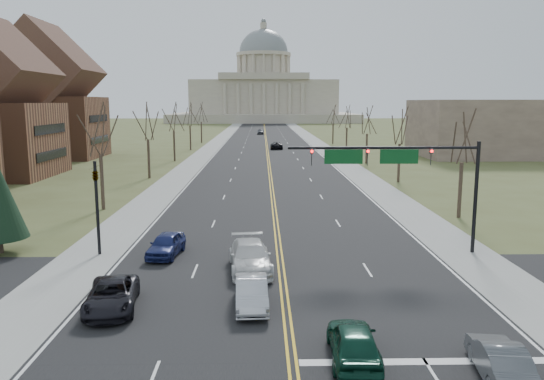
{
  "coord_description": "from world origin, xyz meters",
  "views": [
    {
      "loc": [
        -1.12,
        -19.41,
        9.63
      ],
      "look_at": [
        -0.34,
        20.4,
        3.0
      ],
      "focal_mm": 35.0,
      "sensor_mm": 36.0,
      "label": 1
    }
  ],
  "objects_px": {
    "car_sb_inner_second": "(250,257)",
    "signal_mast": "(398,164)",
    "car_nb_inner_lead": "(354,342)",
    "signal_left": "(97,197)",
    "car_far_sb": "(261,131)",
    "car_far_nb": "(276,145)",
    "car_sb_outer_lead": "(112,295)",
    "car_sb_outer_second": "(166,244)",
    "car_nb_outer_lead": "(499,359)",
    "car_sb_inner_lead": "(251,293)"
  },
  "relations": [
    {
      "from": "car_nb_inner_lead",
      "to": "signal_mast",
      "type": "bearing_deg",
      "value": -107.23
    },
    {
      "from": "car_nb_inner_lead",
      "to": "car_sb_inner_lead",
      "type": "bearing_deg",
      "value": -51.62
    },
    {
      "from": "car_nb_inner_lead",
      "to": "car_sb_outer_second",
      "type": "bearing_deg",
      "value": -53.49
    },
    {
      "from": "car_nb_inner_lead",
      "to": "car_sb_outer_lead",
      "type": "xyz_separation_m",
      "value": [
        -10.47,
        5.26,
        -0.08
      ]
    },
    {
      "from": "signal_left",
      "to": "car_sb_outer_second",
      "type": "height_order",
      "value": "signal_left"
    },
    {
      "from": "car_sb_outer_lead",
      "to": "car_sb_outer_second",
      "type": "distance_m",
      "value": 8.82
    },
    {
      "from": "signal_left",
      "to": "car_far_nb",
      "type": "relative_size",
      "value": 1.14
    },
    {
      "from": "car_nb_inner_lead",
      "to": "car_nb_outer_lead",
      "type": "relative_size",
      "value": 1.09
    },
    {
      "from": "car_nb_outer_lead",
      "to": "car_sb_outer_lead",
      "type": "height_order",
      "value": "car_sb_outer_lead"
    },
    {
      "from": "car_sb_outer_lead",
      "to": "car_sb_outer_second",
      "type": "bearing_deg",
      "value": 75.55
    },
    {
      "from": "car_nb_inner_lead",
      "to": "car_sb_inner_second",
      "type": "xyz_separation_m",
      "value": [
        -4.1,
        10.92,
        0.07
      ]
    },
    {
      "from": "signal_mast",
      "to": "car_far_sb",
      "type": "height_order",
      "value": "signal_mast"
    },
    {
      "from": "car_nb_inner_lead",
      "to": "car_nb_outer_lead",
      "type": "height_order",
      "value": "car_nb_inner_lead"
    },
    {
      "from": "car_sb_inner_second",
      "to": "signal_mast",
      "type": "bearing_deg",
      "value": 15.29
    },
    {
      "from": "car_nb_outer_lead",
      "to": "car_far_sb",
      "type": "relative_size",
      "value": 0.84
    },
    {
      "from": "car_nb_outer_lead",
      "to": "car_sb_inner_lead",
      "type": "height_order",
      "value": "car_sb_inner_lead"
    },
    {
      "from": "car_sb_outer_lead",
      "to": "car_far_sb",
      "type": "xyz_separation_m",
      "value": [
        6.77,
        136.77,
        0.15
      ]
    },
    {
      "from": "signal_left",
      "to": "car_sb_outer_second",
      "type": "relative_size",
      "value": 1.41
    },
    {
      "from": "signal_left",
      "to": "car_nb_outer_lead",
      "type": "height_order",
      "value": "signal_left"
    },
    {
      "from": "car_sb_inner_lead",
      "to": "car_sb_inner_second",
      "type": "bearing_deg",
      "value": 89.17
    },
    {
      "from": "signal_left",
      "to": "car_sb_inner_lead",
      "type": "xyz_separation_m",
      "value": [
        9.87,
        -8.96,
        -3.0
      ]
    },
    {
      "from": "car_nb_outer_lead",
      "to": "car_sb_inner_second",
      "type": "relative_size",
      "value": 0.72
    },
    {
      "from": "signal_mast",
      "to": "car_nb_inner_lead",
      "type": "xyz_separation_m",
      "value": [
        -5.15,
        -14.38,
        -5.0
      ]
    },
    {
      "from": "signal_left",
      "to": "car_far_sb",
      "type": "relative_size",
      "value": 1.23
    },
    {
      "from": "car_far_nb",
      "to": "car_sb_outer_lead",
      "type": "bearing_deg",
      "value": 83.2
    },
    {
      "from": "car_sb_inner_lead",
      "to": "car_sb_outer_lead",
      "type": "xyz_separation_m",
      "value": [
        -6.55,
        -0.16,
        -0.03
      ]
    },
    {
      "from": "signal_mast",
      "to": "car_sb_inner_second",
      "type": "relative_size",
      "value": 2.14
    },
    {
      "from": "car_far_nb",
      "to": "car_nb_outer_lead",
      "type": "bearing_deg",
      "value": 93.19
    },
    {
      "from": "signal_left",
      "to": "car_nb_inner_lead",
      "type": "relative_size",
      "value": 1.36
    },
    {
      "from": "car_nb_inner_lead",
      "to": "car_sb_inner_lead",
      "type": "height_order",
      "value": "car_nb_inner_lead"
    },
    {
      "from": "car_sb_outer_second",
      "to": "car_far_nb",
      "type": "distance_m",
      "value": 77.73
    },
    {
      "from": "car_nb_outer_lead",
      "to": "car_far_nb",
      "type": "distance_m",
      "value": 92.65
    },
    {
      "from": "signal_mast",
      "to": "car_far_nb",
      "type": "relative_size",
      "value": 2.3
    },
    {
      "from": "signal_mast",
      "to": "car_nb_outer_lead",
      "type": "relative_size",
      "value": 2.97
    },
    {
      "from": "car_far_sb",
      "to": "car_sb_outer_lead",
      "type": "bearing_deg",
      "value": -92.04
    },
    {
      "from": "car_far_nb",
      "to": "car_far_sb",
      "type": "xyz_separation_m",
      "value": [
        -3.37,
        50.81,
        0.09
      ]
    },
    {
      "from": "car_sb_outer_lead",
      "to": "car_far_sb",
      "type": "height_order",
      "value": "car_far_sb"
    },
    {
      "from": "car_sb_outer_lead",
      "to": "car_far_nb",
      "type": "xyz_separation_m",
      "value": [
        10.14,
        85.95,
        0.06
      ]
    },
    {
      "from": "car_nb_inner_lead",
      "to": "car_far_nb",
      "type": "bearing_deg",
      "value": -87.32
    },
    {
      "from": "car_sb_inner_second",
      "to": "car_far_sb",
      "type": "bearing_deg",
      "value": 84.59
    },
    {
      "from": "car_nb_outer_lead",
      "to": "car_sb_outer_second",
      "type": "bearing_deg",
      "value": -39.68
    },
    {
      "from": "signal_left",
      "to": "car_sb_outer_second",
      "type": "distance_m",
      "value": 5.26
    },
    {
      "from": "car_sb_inner_lead",
      "to": "car_sb_outer_second",
      "type": "bearing_deg",
      "value": 120.15
    },
    {
      "from": "car_sb_outer_second",
      "to": "car_sb_inner_lead",
      "type": "bearing_deg",
      "value": -50.04
    },
    {
      "from": "car_nb_inner_lead",
      "to": "car_sb_outer_lead",
      "type": "bearing_deg",
      "value": -24.2
    },
    {
      "from": "signal_mast",
      "to": "car_far_sb",
      "type": "relative_size",
      "value": 2.49
    },
    {
      "from": "signal_left",
      "to": "car_far_nb",
      "type": "height_order",
      "value": "signal_left"
    },
    {
      "from": "car_nb_outer_lead",
      "to": "car_sb_inner_lead",
      "type": "bearing_deg",
      "value": -30.06
    },
    {
      "from": "car_sb_outer_lead",
      "to": "car_nb_inner_lead",
      "type": "bearing_deg",
      "value": -34.63
    },
    {
      "from": "car_nb_inner_lead",
      "to": "car_sb_outer_second",
      "type": "xyz_separation_m",
      "value": [
        -9.48,
        14.03,
        -0.03
      ]
    }
  ]
}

